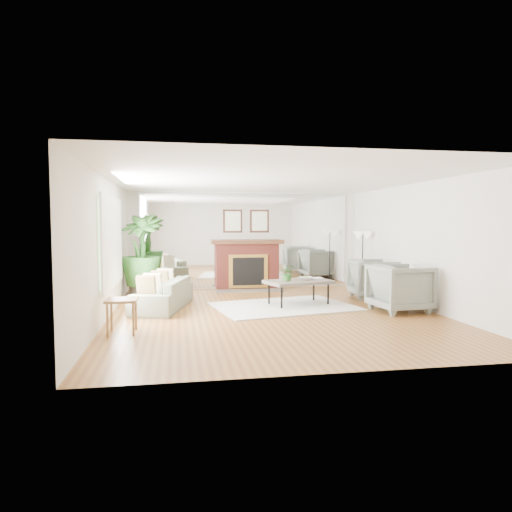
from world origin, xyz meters
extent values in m
plane|color=brown|center=(0.00, 0.00, 0.00)|extent=(7.00, 7.00, 0.00)
cube|color=silver|center=(-2.99, 0.00, 1.25)|extent=(0.02, 7.00, 2.50)
cube|color=silver|center=(2.99, 0.00, 1.25)|extent=(0.02, 7.00, 2.50)
cube|color=silver|center=(0.00, 3.49, 1.25)|extent=(6.00, 0.02, 2.50)
cube|color=silver|center=(0.00, 3.47, 1.25)|extent=(5.40, 0.04, 2.40)
cube|color=#B2E09E|center=(-2.96, 0.40, 1.35)|extent=(0.04, 2.40, 1.50)
cube|color=maroon|center=(0.00, 3.28, 0.60)|extent=(1.60, 0.40, 1.20)
cube|color=gold|center=(0.00, 3.07, 0.48)|extent=(1.00, 0.04, 0.85)
cube|color=black|center=(0.00, 3.05, 0.48)|extent=(0.80, 0.04, 0.70)
cube|color=#695F53|center=(0.00, 2.93, 0.01)|extent=(1.70, 0.55, 0.03)
cube|color=#4D2B18|center=(0.00, 3.26, 1.22)|extent=(1.85, 0.46, 0.10)
cube|color=#311A13|center=(-0.35, 3.43, 1.75)|extent=(0.50, 0.04, 0.60)
cube|color=#311A13|center=(0.35, 3.43, 1.75)|extent=(0.50, 0.04, 0.60)
cube|color=beige|center=(0.33, 0.59, 0.01)|extent=(3.01, 2.42, 0.03)
cube|color=#695F53|center=(0.68, 0.72, 0.49)|extent=(1.46, 1.08, 0.07)
cylinder|color=black|center=(0.22, 0.31, 0.23)|extent=(0.04, 0.04, 0.46)
cylinder|color=black|center=(1.27, 0.61, 0.23)|extent=(0.04, 0.04, 0.46)
cylinder|color=black|center=(0.08, 0.84, 0.23)|extent=(0.04, 0.04, 0.46)
cylinder|color=black|center=(1.13, 1.13, 0.23)|extent=(0.04, 0.04, 0.46)
imported|color=#6B705A|center=(-2.07, 0.84, 0.29)|extent=(1.26, 2.14, 0.59)
imported|color=gray|center=(2.60, 1.38, 0.44)|extent=(1.08, 1.06, 0.89)
imported|color=gray|center=(2.42, -0.24, 0.46)|extent=(1.09, 1.07, 0.91)
cube|color=olive|center=(-2.62, -1.13, 0.51)|extent=(0.48, 0.48, 0.04)
cylinder|color=olive|center=(-2.81, -1.32, 0.25)|extent=(0.04, 0.04, 0.51)
cylinder|color=olive|center=(-2.44, -1.33, 0.25)|extent=(0.04, 0.04, 0.51)
cylinder|color=olive|center=(-2.80, -0.94, 0.25)|extent=(0.04, 0.04, 0.51)
cylinder|color=olive|center=(-2.43, -0.95, 0.25)|extent=(0.04, 0.04, 0.51)
cylinder|color=#29251E|center=(-2.58, 2.33, 0.20)|extent=(0.55, 0.55, 0.39)
imported|color=#306A27|center=(-2.58, 2.33, 1.09)|extent=(1.16, 1.16, 1.63)
cylinder|color=black|center=(2.70, 2.24, 0.02)|extent=(0.25, 0.25, 0.04)
cylinder|color=black|center=(2.70, 2.24, 0.72)|extent=(0.03, 0.03, 1.44)
cone|color=beige|center=(2.59, 2.24, 1.40)|extent=(0.27, 0.27, 0.20)
cone|color=beige|center=(2.81, 2.24, 1.40)|extent=(0.27, 0.27, 0.20)
imported|color=#306A27|center=(0.43, 0.65, 0.69)|extent=(0.35, 0.32, 0.33)
imported|color=olive|center=(0.83, 0.73, 0.56)|extent=(0.27, 0.27, 0.07)
imported|color=olive|center=(1.03, 0.92, 0.53)|extent=(0.23, 0.31, 0.02)
camera|label=1|loc=(-1.78, -8.28, 1.67)|focal=32.00mm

